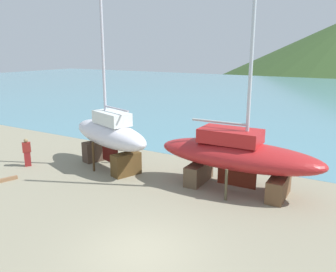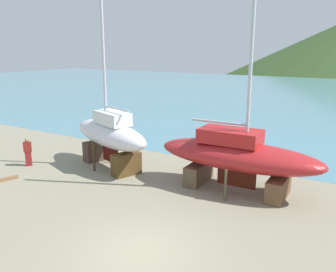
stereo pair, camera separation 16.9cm
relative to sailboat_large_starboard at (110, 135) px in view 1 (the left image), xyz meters
name	(u,v)px [view 1 (the left image)]	position (x,y,z in m)	size (l,w,h in m)	color
sea_water	(326,97)	(6.27, 37.26, -1.86)	(165.41, 66.99, 0.01)	teal
sailboat_large_starboard	(110,135)	(0.00, 0.00, 0.00)	(6.62, 3.84, 11.41)	#49372B
sailboat_mid_port	(237,155)	(7.05, 0.58, -0.19)	(7.77, 2.93, 12.16)	brown
worker	(27,152)	(-4.12, -2.23, -1.04)	(0.45, 0.50, 1.59)	maroon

